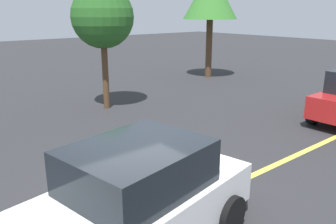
{
  "coord_description": "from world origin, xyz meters",
  "views": [
    {
      "loc": [
        -2.91,
        -4.11,
        3.43
      ],
      "look_at": [
        1.52,
        1.33,
        1.37
      ],
      "focal_mm": 37.01,
      "sensor_mm": 36.0,
      "label": 1
    }
  ],
  "objects": [
    {
      "name": "lane_marking_centre",
      "position": [
        3.0,
        0.0,
        0.01
      ],
      "size": [
        28.0,
        0.16,
        0.01
      ],
      "primitive_type": "cube",
      "color": "#E0D14C"
    },
    {
      "name": "ground_plane",
      "position": [
        0.0,
        0.0,
        0.0
      ],
      "size": [
        80.0,
        80.0,
        0.0
      ],
      "primitive_type": "plane",
      "color": "#2D2D30"
    },
    {
      "name": "tree_left_verge",
      "position": [
        3.1,
        6.8,
        3.21
      ],
      "size": [
        2.15,
        2.15,
        4.31
      ],
      "color": "#513823",
      "rests_on": "ground_plane"
    },
    {
      "name": "car_white_behind_van",
      "position": [
        -0.55,
        -0.37,
        0.81
      ],
      "size": [
        4.29,
        2.54,
        1.63
      ],
      "color": "white",
      "rests_on": "ground_plane"
    }
  ]
}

